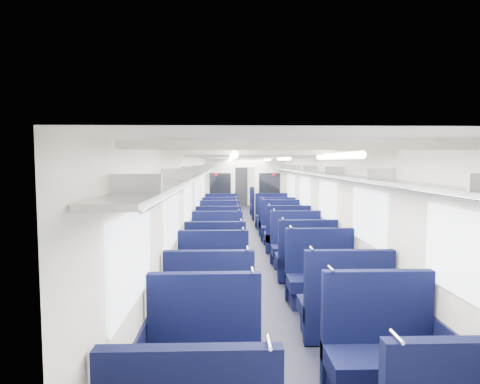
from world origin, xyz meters
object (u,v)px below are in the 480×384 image
(seat_4, at_px, (210,311))
(seat_19, at_px, (272,218))
(seat_2, at_px, (204,362))
(seat_6, at_px, (213,285))
(seat_17, at_px, (276,224))
(seat_7, at_px, (321,281))
(seat_9, at_px, (306,261))
(seat_10, at_px, (217,250))
(seat_12, at_px, (219,238))
(end_door, at_px, (240,186))
(seat_23, at_px, (263,207))
(seat_5, at_px, (345,311))
(seat_14, at_px, (220,230))
(seat_13, at_px, (287,237))
(seat_16, at_px, (220,223))
(seat_18, at_px, (221,218))
(seat_11, at_px, (296,249))
(seat_22, at_px, (223,206))
(seat_15, at_px, (281,229))
(seat_20, at_px, (222,210))
(seat_21, at_px, (266,210))
(seat_3, at_px, (382,358))
(seat_8, at_px, (216,264))
(bulkhead, at_px, (245,189))

(seat_4, bearing_deg, seat_19, 78.34)
(seat_2, height_order, seat_19, same)
(seat_6, distance_m, seat_17, 5.99)
(seat_2, bearing_deg, seat_6, 90.00)
(seat_7, relative_size, seat_17, 1.00)
(seat_9, xyz_separation_m, seat_19, (0.00, 5.66, 0.00))
(seat_9, distance_m, seat_10, 1.93)
(seat_10, bearing_deg, seat_19, 70.47)
(seat_4, relative_size, seat_12, 1.00)
(end_door, xyz_separation_m, seat_23, (0.83, -3.70, -0.63))
(seat_5, height_order, seat_14, same)
(seat_5, relative_size, seat_17, 1.00)
(seat_9, xyz_separation_m, seat_10, (-1.66, 0.98, 0.00))
(seat_4, bearing_deg, seat_13, 70.51)
(seat_17, bearing_deg, seat_6, -106.10)
(seat_16, relative_size, seat_23, 1.00)
(seat_13, relative_size, seat_18, 1.00)
(seat_5, height_order, seat_9, same)
(seat_11, bearing_deg, seat_22, 101.76)
(seat_13, bearing_deg, seat_11, -90.00)
(seat_7, distance_m, seat_15, 4.63)
(seat_2, distance_m, seat_11, 4.90)
(seat_4, xyz_separation_m, seat_20, (0.00, 10.05, 0.00))
(seat_20, xyz_separation_m, seat_21, (1.66, -0.01, 0.00))
(seat_11, distance_m, seat_12, 2.05)
(seat_3, distance_m, seat_8, 3.80)
(seat_12, relative_size, seat_16, 1.00)
(seat_8, relative_size, seat_21, 1.00)
(seat_14, bearing_deg, seat_22, 90.00)
(bulkhead, height_order, seat_22, bulkhead)
(bulkhead, xyz_separation_m, seat_4, (-0.83, -9.22, -0.87))
(bulkhead, height_order, seat_18, bulkhead)
(seat_9, bearing_deg, seat_18, 106.52)
(seat_6, xyz_separation_m, seat_21, (1.66, 8.98, 0.00))
(bulkhead, bearing_deg, seat_8, -96.76)
(seat_17, xyz_separation_m, seat_20, (-1.66, 3.24, 0.00))
(seat_11, relative_size, seat_18, 1.00)
(seat_11, bearing_deg, seat_2, -109.81)
(seat_9, xyz_separation_m, seat_14, (-1.66, 3.32, 0.00))
(bulkhead, xyz_separation_m, seat_15, (0.83, -3.40, -0.87))
(seat_12, bearing_deg, seat_6, -90.00)
(seat_4, distance_m, seat_6, 1.06)
(end_door, bearing_deg, seat_2, -92.95)
(seat_18, relative_size, seat_21, 1.00)
(seat_4, distance_m, seat_21, 10.17)
(end_door, bearing_deg, seat_20, -99.71)
(seat_17, distance_m, seat_22, 4.84)
(seat_11, xyz_separation_m, seat_12, (-1.66, 1.20, 0.00))
(seat_7, relative_size, seat_11, 1.00)
(seat_7, height_order, seat_22, same)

